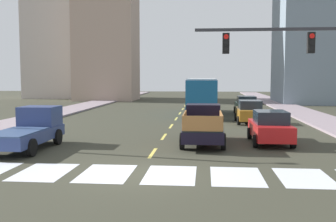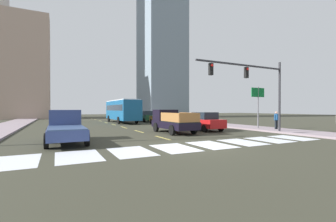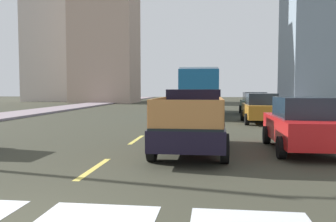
{
  "view_description": "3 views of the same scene",
  "coord_description": "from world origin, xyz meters",
  "px_view_note": "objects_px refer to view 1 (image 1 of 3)",
  "views": [
    {
      "loc": [
        2.37,
        -13.96,
        3.49
      ],
      "look_at": [
        0.27,
        8.69,
        1.53
      ],
      "focal_mm": 42.8,
      "sensor_mm": 36.0,
      "label": 1
    },
    {
      "loc": [
        -6.68,
        -10.33,
        2.02
      ],
      "look_at": [
        2.69,
        8.58,
        1.83
      ],
      "focal_mm": 24.25,
      "sensor_mm": 36.0,
      "label": 2
    },
    {
      "loc": [
        2.9,
        -4.33,
        1.99
      ],
      "look_at": [
        1.07,
        10.32,
        1.05
      ],
      "focal_mm": 37.56,
      "sensor_mm": 36.0,
      "label": 3
    }
  ],
  "objects_px": {
    "pickup_stakebed": "(203,125)",
    "city_bus": "(202,93)",
    "pickup_dark": "(30,129)",
    "sedan_near_left": "(250,112)",
    "sedan_mid": "(246,105)",
    "sedan_near_right": "(270,127)"
  },
  "relations": [
    {
      "from": "pickup_stakebed",
      "to": "city_bus",
      "type": "relative_size",
      "value": 0.48
    },
    {
      "from": "pickup_dark",
      "to": "sedan_near_left",
      "type": "xyz_separation_m",
      "value": [
        11.86,
        11.72,
        -0.06
      ]
    },
    {
      "from": "pickup_dark",
      "to": "sedan_mid",
      "type": "xyz_separation_m",
      "value": [
        12.29,
        18.48,
        -0.06
      ]
    },
    {
      "from": "pickup_dark",
      "to": "city_bus",
      "type": "distance_m",
      "value": 19.78
    },
    {
      "from": "pickup_dark",
      "to": "sedan_mid",
      "type": "height_order",
      "value": "pickup_dark"
    },
    {
      "from": "pickup_dark",
      "to": "sedan_near_left",
      "type": "height_order",
      "value": "pickup_dark"
    },
    {
      "from": "sedan_near_left",
      "to": "sedan_mid",
      "type": "relative_size",
      "value": 1.0
    },
    {
      "from": "pickup_dark",
      "to": "sedan_near_left",
      "type": "bearing_deg",
      "value": 47.46
    },
    {
      "from": "pickup_stakebed",
      "to": "sedan_near_right",
      "type": "bearing_deg",
      "value": 3.83
    },
    {
      "from": "city_bus",
      "to": "sedan_near_right",
      "type": "xyz_separation_m",
      "value": [
        3.69,
        -15.51,
        -1.09
      ]
    },
    {
      "from": "sedan_near_right",
      "to": "sedan_mid",
      "type": "bearing_deg",
      "value": 86.68
    },
    {
      "from": "pickup_dark",
      "to": "sedan_near_right",
      "type": "xyz_separation_m",
      "value": [
        11.92,
        2.46,
        -0.06
      ]
    },
    {
      "from": "pickup_dark",
      "to": "sedan_near_right",
      "type": "bearing_deg",
      "value": 14.45
    },
    {
      "from": "pickup_stakebed",
      "to": "pickup_dark",
      "type": "relative_size",
      "value": 1.0
    },
    {
      "from": "sedan_near_right",
      "to": "sedan_mid",
      "type": "distance_m",
      "value": 16.03
    },
    {
      "from": "pickup_stakebed",
      "to": "pickup_dark",
      "type": "distance_m",
      "value": 8.72
    },
    {
      "from": "city_bus",
      "to": "sedan_near_left",
      "type": "distance_m",
      "value": 7.3
    },
    {
      "from": "pickup_stakebed",
      "to": "city_bus",
      "type": "distance_m",
      "value": 15.7
    },
    {
      "from": "city_bus",
      "to": "sedan_mid",
      "type": "distance_m",
      "value": 4.23
    },
    {
      "from": "city_bus",
      "to": "sedan_near_right",
      "type": "distance_m",
      "value": 15.98
    },
    {
      "from": "sedan_mid",
      "to": "sedan_near_right",
      "type": "bearing_deg",
      "value": -90.51
    },
    {
      "from": "sedan_near_left",
      "to": "sedan_near_right",
      "type": "height_order",
      "value": "same"
    }
  ]
}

